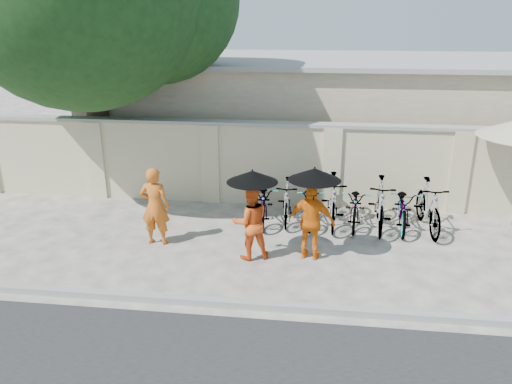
# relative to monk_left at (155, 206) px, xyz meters

# --- Properties ---
(ground) EXTENTS (80.00, 80.00, 0.00)m
(ground) POSITION_rel_monk_left_xyz_m (1.62, -0.51, -0.83)
(ground) COLOR beige
(kerb) EXTENTS (40.00, 0.16, 0.12)m
(kerb) POSITION_rel_monk_left_xyz_m (1.62, -2.21, -0.77)
(kerb) COLOR gray
(kerb) RESTS_ON ground
(compound_wall) EXTENTS (20.00, 0.30, 2.00)m
(compound_wall) POSITION_rel_monk_left_xyz_m (2.62, 2.69, 0.17)
(compound_wall) COLOR beige
(compound_wall) RESTS_ON ground
(building_behind) EXTENTS (14.00, 6.00, 3.20)m
(building_behind) POSITION_rel_monk_left_xyz_m (3.62, 6.49, 0.77)
(building_behind) COLOR #C5B692
(building_behind) RESTS_ON ground
(monk_left) EXTENTS (0.61, 0.40, 1.66)m
(monk_left) POSITION_rel_monk_left_xyz_m (0.00, 0.00, 0.00)
(monk_left) COLOR #CC6119
(monk_left) RESTS_ON ground
(monk_center) EXTENTS (0.89, 0.79, 1.51)m
(monk_center) POSITION_rel_monk_left_xyz_m (2.04, -0.42, -0.07)
(monk_center) COLOR #E35518
(monk_center) RESTS_ON ground
(parasol_center) EXTENTS (0.97, 0.97, 0.97)m
(parasol_center) POSITION_rel_monk_left_xyz_m (2.09, -0.50, 0.88)
(parasol_center) COLOR black
(parasol_center) RESTS_ON ground
(monk_right) EXTENTS (0.97, 0.55, 1.55)m
(monk_right) POSITION_rel_monk_left_xyz_m (3.21, -0.29, -0.05)
(monk_right) COLOR orange
(monk_right) RESTS_ON ground
(parasol_right) EXTENTS (0.99, 0.99, 1.00)m
(parasol_right) POSITION_rel_monk_left_xyz_m (3.23, -0.37, 0.93)
(parasol_right) COLOR black
(parasol_right) RESTS_ON ground
(bike_0) EXTENTS (0.79, 1.84, 0.94)m
(bike_0) POSITION_rel_monk_left_xyz_m (2.10, 1.44, -0.36)
(bike_0) COLOR #959597
(bike_0) RESTS_ON ground
(bike_1) EXTENTS (0.50, 1.65, 0.98)m
(bike_1) POSITION_rel_monk_left_xyz_m (2.62, 1.52, -0.34)
(bike_1) COLOR #959597
(bike_1) RESTS_ON ground
(bike_2) EXTENTS (0.69, 1.76, 0.91)m
(bike_2) POSITION_rel_monk_left_xyz_m (3.14, 1.49, -0.37)
(bike_2) COLOR #959597
(bike_2) RESTS_ON ground
(bike_3) EXTENTS (0.54, 1.91, 1.15)m
(bike_3) POSITION_rel_monk_left_xyz_m (3.66, 1.47, -0.26)
(bike_3) COLOR #959597
(bike_3) RESTS_ON ground
(bike_4) EXTENTS (0.77, 1.81, 0.93)m
(bike_4) POSITION_rel_monk_left_xyz_m (4.18, 1.50, -0.37)
(bike_4) COLOR #959597
(bike_4) RESTS_ON ground
(bike_5) EXTENTS (0.66, 1.93, 1.14)m
(bike_5) POSITION_rel_monk_left_xyz_m (4.70, 1.37, -0.26)
(bike_5) COLOR #959597
(bike_5) RESTS_ON ground
(bike_6) EXTENTS (0.83, 1.92, 0.98)m
(bike_6) POSITION_rel_monk_left_xyz_m (5.22, 1.47, -0.34)
(bike_6) COLOR #959597
(bike_6) RESTS_ON ground
(bike_7) EXTENTS (0.66, 1.91, 1.13)m
(bike_7) POSITION_rel_monk_left_xyz_m (5.74, 1.39, -0.26)
(bike_7) COLOR #959597
(bike_7) RESTS_ON ground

